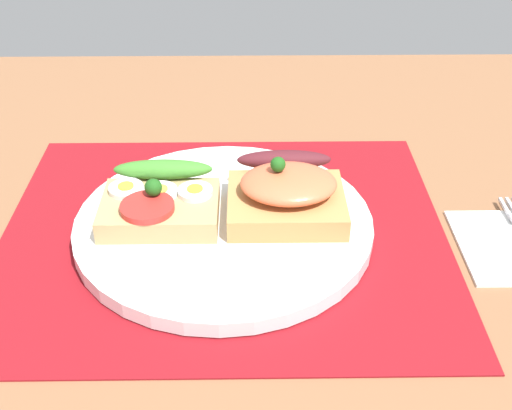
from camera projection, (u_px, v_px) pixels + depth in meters
ground_plane at (225, 247)px, 62.82cm from camera, size 120.00×90.00×3.20cm
placemat at (224, 232)px, 61.84cm from camera, size 41.49×35.27×0.30cm
plate at (224, 225)px, 61.35cm from camera, size 27.63×27.63×1.42cm
sandwich_egg_tomato at (160, 203)px, 60.34cm from camera, size 10.69×9.21×4.29cm
sandwich_salmon at (287, 192)px, 60.82cm from camera, size 10.77×10.39×5.76cm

